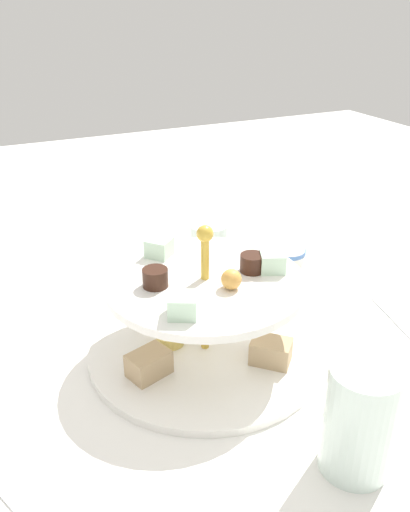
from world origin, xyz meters
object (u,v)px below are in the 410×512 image
Objects in this scene: teacup_with_saucer at (286,264)px; butter_knife_right at (405,327)px; tiered_serving_stand at (205,321)px; butter_knife_left at (4,488)px; water_glass_short_left at (209,247)px; water_glass_tall_right at (359,420)px.

butter_knife_right is at bearing 109.00° from teacup_with_saucer.
tiered_serving_stand reaches higher than teacup_with_saucer.
butter_knife_left is 1.00× the size of butter_knife_right.
tiered_serving_stand is 3.60× the size of water_glass_short_left.
water_glass_short_left is 0.49m from butter_knife_left.
tiered_serving_stand is at bearing 91.33° from butter_knife_left.
water_glass_short_left is 0.91× the size of teacup_with_saucer.
teacup_with_saucer is at bearing 32.19° from butter_knife_right.
butter_knife_left is at bearing 27.27° from teacup_with_saucer.
teacup_with_saucer is (-0.21, -0.13, -0.02)m from tiered_serving_stand.
water_glass_tall_right reaches higher than butter_knife_left.
tiered_serving_stand is 0.29m from butter_knife_left.
butter_knife_left is at bearing 23.09° from tiered_serving_stand.
water_glass_short_left is at bearing -116.88° from tiered_serving_stand.
water_glass_tall_right is 0.44m from water_glass_short_left.
teacup_with_saucer is 0.53m from butter_knife_left.
water_glass_short_left is (-0.11, -0.21, -0.01)m from tiered_serving_stand.
tiered_serving_stand is at bearing 89.50° from butter_knife_right.
butter_knife_left is at bearing 41.09° from water_glass_short_left.
tiered_serving_stand is 0.23m from water_glass_short_left.
water_glass_tall_right is at bearing 138.98° from butter_knife_right.
tiered_serving_stand is at bearing -76.66° from water_glass_tall_right.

